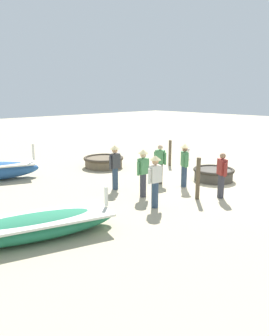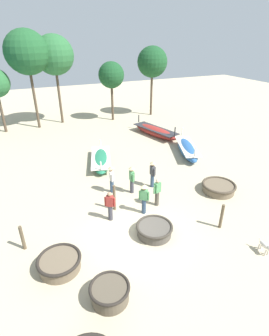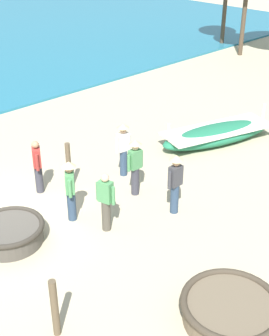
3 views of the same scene
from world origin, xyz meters
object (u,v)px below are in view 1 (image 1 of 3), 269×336
Objects in this scene: fisherman_by_coracle at (143,170)px; mooring_post_shoreline at (170,153)px; fisherman_hauling at (115,164)px; fisherman_crouching at (184,162)px; fisherman_with_hat at (222,174)px; long_boat_white_hull at (33,226)px; coracle_nearest at (214,174)px; mooring_post_inland at (198,179)px; fisherman_standing_left at (160,163)px; dog at (186,152)px; fisherman_standing_right at (155,178)px; coracle_far_right at (104,161)px.

mooring_post_shoreline is at bearing -60.37° from fisherman_by_coracle.
fisherman_crouching is at bearing -126.75° from fisherman_hauling.
fisherman_by_coracle is at bearing 43.50° from fisherman_with_hat.
mooring_post_shoreline is at bearing -71.11° from long_boat_white_hull.
mooring_post_inland is (-0.98, 2.52, 0.44)m from coracle_nearest.
fisherman_hauling is at bearing 69.94° from fisherman_standing_left.
long_boat_white_hull is at bearing 108.30° from dog.
mooring_post_shoreline is at bearing -54.45° from fisherman_standing_right.
fisherman_with_hat is at bearing 128.57° from coracle_nearest.
fisherman_crouching reaches higher than fisherman_standing_left.
fisherman_hauling is 1.06× the size of fisherman_standing_left.
fisherman_crouching reaches higher than long_boat_white_hull.
fisherman_standing_right is at bearing -98.25° from long_boat_white_hull.
coracle_nearest is 2.74m from mooring_post_inland.
fisherman_with_hat is (-2.66, -0.17, 0.00)m from fisherman_standing_left.
long_boat_white_hull is 6.41m from fisherman_crouching.
fisherman_by_coracle and fisherman_standing_right have the same top height.
coracle_nearest is 3.76m from fisherman_by_coracle.
fisherman_with_hat is (-6.55, 0.11, 0.55)m from coracle_far_right.
dog is at bearing -38.44° from coracle_nearest.
fisherman_hauling reaches higher than fisherman_with_hat.
long_boat_white_hull is 3.46× the size of mooring_post_shoreline.
coracle_nearest is 1.00× the size of fisherman_by_coracle.
fisherman_by_coracle and fisherman_hauling have the same top height.
fisherman_hauling is at bearing 53.25° from fisherman_crouching.
fisherman_hauling is at bearing 30.46° from fisherman_with_hat.
coracle_far_right is at bearing -7.56° from mooring_post_inland.
coracle_nearest is 4.27m from fisherman_standing_right.
fisherman_hauling reaches higher than mooring_post_inland.
fisherman_standing_right is 1.06× the size of fisherman_with_hat.
fisherman_hauling is 1.00× the size of fisherman_standing_right.
fisherman_standing_right is (-5.63, 2.46, 0.68)m from coracle_far_right.
coracle_far_right is 0.44× the size of long_boat_white_hull.
fisherman_hauling is 2.65m from fisherman_crouching.
fisherman_standing_right is 1.73m from mooring_post_inland.
coracle_nearest is 1.80m from fisherman_crouching.
fisherman_with_hat is 0.85m from mooring_post_inland.
dog is at bearing -71.70° from long_boat_white_hull.
coracle_far_right is at bearing 18.59° from coracle_nearest.
fisherman_standing_right is at bearing 170.24° from fisherman_hauling.
fisherman_crouching is 1.06× the size of fisherman_with_hat.
mooring_post_inland is (-2.19, 0.53, -0.12)m from fisherman_standing_left.
fisherman_standing_right reaches higher than fisherman_standing_left.
dog is at bearing -49.52° from mooring_post_inland.
fisherman_with_hat is 1.09× the size of mooring_post_inland.
coracle_nearest is 1.07× the size of fisherman_with_hat.
fisherman_standing_left is 2.66m from fisherman_with_hat.
dog reaches higher than coracle_far_right.
coracle_nearest is at bearing -121.24° from fisherman_standing_left.
fisherman_with_hat is at bearing -149.54° from fisherman_hauling.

